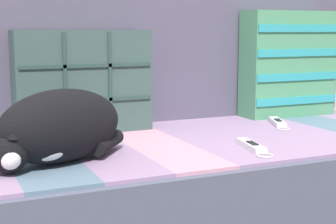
# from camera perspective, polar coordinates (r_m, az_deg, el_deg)

# --- Properties ---
(couch) EXTENTS (1.76, 0.88, 0.35)m
(couch) POSITION_cam_1_polar(r_m,az_deg,el_deg) (1.80, 3.41, -8.17)
(couch) COLOR #3D3838
(couch) RESTS_ON ground_plane
(sofa_backrest) EXTENTS (1.73, 0.14, 0.55)m
(sofa_backrest) POSITION_cam_1_polar(r_m,az_deg,el_deg) (2.05, -1.30, 6.86)
(sofa_backrest) COLOR #514C60
(sofa_backrest) RESTS_ON couch
(throw_pillow_quilted) EXTENTS (0.47, 0.14, 0.35)m
(throw_pillow_quilted) POSITION_cam_1_polar(r_m,az_deg,el_deg) (1.81, -9.41, 3.36)
(throw_pillow_quilted) COLOR #38514C
(throw_pillow_quilted) RESTS_ON couch
(throw_pillow_striped) EXTENTS (0.40, 0.14, 0.43)m
(throw_pillow_striped) POSITION_cam_1_polar(r_m,az_deg,el_deg) (2.20, 13.16, 5.22)
(throw_pillow_striped) COLOR #4C9366
(throw_pillow_striped) RESTS_ON couch
(sleeping_cat) EXTENTS (0.42, 0.32, 0.20)m
(sleeping_cat) POSITION_cam_1_polar(r_m,az_deg,el_deg) (1.39, -12.15, -1.83)
(sleeping_cat) COLOR black
(sleeping_cat) RESTS_ON couch
(game_remote_near) EXTENTS (0.08, 0.21, 0.02)m
(game_remote_near) POSITION_cam_1_polar(r_m,az_deg,el_deg) (1.56, 9.26, -3.77)
(game_remote_near) COLOR white
(game_remote_near) RESTS_ON couch
(game_remote_far) EXTENTS (0.12, 0.20, 0.02)m
(game_remote_far) POSITION_cam_1_polar(r_m,az_deg,el_deg) (1.98, 12.05, -1.16)
(game_remote_far) COLOR white
(game_remote_far) RESTS_ON couch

